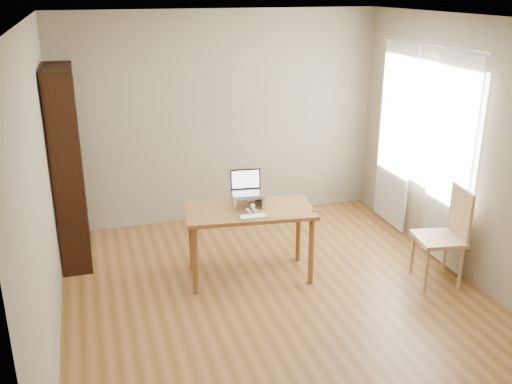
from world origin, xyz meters
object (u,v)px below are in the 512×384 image
Objects in this scene: chair at (446,232)px; bookshelf at (68,167)px; keyboard at (253,217)px; desk at (250,219)px; laptop at (246,187)px; cat at (245,199)px.

bookshelf is at bearing 164.78° from chair.
desk is at bearing 83.27° from keyboard.
bookshelf is 2.08m from keyboard.
laptop is (-0.00, 0.13, 0.30)m from desk.
cat is (0.02, 0.33, 0.06)m from keyboard.
laptop is at bearing 166.31° from chair.
cat is at bearing 88.73° from keyboard.
bookshelf is 1.91m from laptop.
laptop is 0.40m from keyboard.
laptop is at bearing -26.17° from bookshelf.
desk is 0.25m from keyboard.
cat is (-0.02, 0.11, 0.18)m from desk.
keyboard is (-0.03, -0.35, -0.18)m from laptop.
desk is 4.05× the size of laptop.
bookshelf is 1.56× the size of desk.
keyboard is (1.68, -1.19, -0.29)m from bookshelf.
bookshelf is at bearing 157.31° from desk.
cat is at bearing -116.18° from laptop.
bookshelf is at bearing 149.04° from cat.
chair is at bearing -12.42° from desk.
bookshelf reaches higher than desk.
desk is 0.21m from cat.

